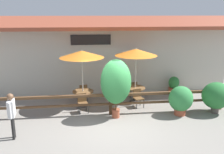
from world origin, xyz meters
The scene contains 16 objects.
ground_plane centered at (0.00, 0.00, 0.00)m, with size 60.00×60.00×0.00m, color gray.
building_facade centered at (0.00, 4.10, 2.17)m, with size 14.28×1.49×4.23m.
patio_railing centered at (0.00, 1.05, 0.70)m, with size 10.40×0.14×0.95m.
patio_umbrella_near centered at (-1.21, 2.23, 2.53)m, with size 2.07×2.07×2.73m.
dining_table_near centered at (-1.21, 2.23, 0.60)m, with size 1.00×1.00×0.75m.
chair_near_streetside centered at (-1.23, 1.44, 0.48)m, with size 0.50×0.50×0.86m.
chair_near_wallside centered at (-1.19, 3.02, 0.48)m, with size 0.46×0.46×0.86m.
patio_umbrella_middle centered at (1.40, 2.52, 2.53)m, with size 2.07×2.07×2.73m.
dining_table_middle centered at (1.40, 2.52, 0.60)m, with size 1.00×1.00×0.75m.
chair_middle_streetside centered at (1.40, 1.81, 0.48)m, with size 0.51×0.51×0.86m.
chair_middle_wallside centered at (1.43, 3.24, 0.48)m, with size 0.49×0.49×0.86m.
potted_plant_corner_fern centered at (3.04, 0.62, 0.71)m, with size 1.06×0.96×1.31m.
potted_plant_tall_tropical centered at (4.68, 0.65, 0.81)m, with size 1.28×1.15×1.42m.
potted_plant_broad_leaf centered at (0.18, 0.67, 1.57)m, with size 1.29×1.16×2.54m.
potted_plant_small_flowering centered at (3.81, 3.55, 0.48)m, with size 0.59×0.59×0.98m.
pedestrian centered at (-3.69, -0.76, 1.09)m, with size 0.25×0.59×1.70m.
Camera 1 is at (-1.14, -9.24, 4.38)m, focal length 40.00 mm.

